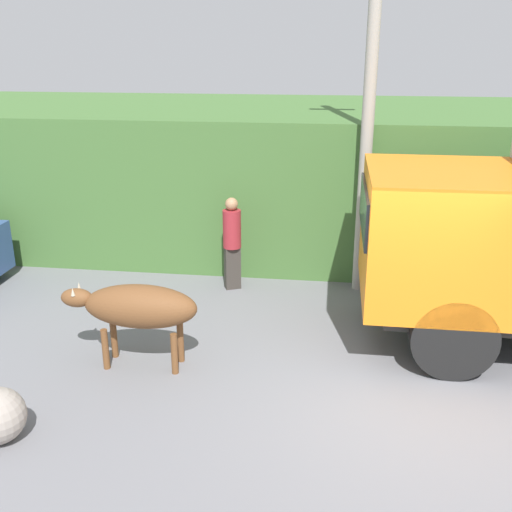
% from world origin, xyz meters
% --- Properties ---
extents(ground_plane, '(60.00, 60.00, 0.00)m').
position_xyz_m(ground_plane, '(0.00, 0.00, 0.00)').
color(ground_plane, slate).
extents(hillside_embankment, '(32.00, 5.60, 2.84)m').
position_xyz_m(hillside_embankment, '(0.00, 6.38, 1.42)').
color(hillside_embankment, '#426B33').
rests_on(hillside_embankment, ground_plane).
extents(brown_cow, '(1.85, 0.59, 1.16)m').
position_xyz_m(brown_cow, '(-3.33, 0.26, 0.85)').
color(brown_cow, brown).
rests_on(brown_cow, ground_plane).
extents(pedestrian_on_hill, '(0.42, 0.42, 1.65)m').
position_xyz_m(pedestrian_on_hill, '(-2.54, 3.07, 0.91)').
color(pedestrian_on_hill, '#38332D').
rests_on(pedestrian_on_hill, ground_plane).
extents(utility_pole, '(0.90, 0.21, 6.88)m').
position_xyz_m(utility_pole, '(-0.33, 3.36, 3.57)').
color(utility_pole, '#9E998E').
rests_on(utility_pole, ground_plane).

